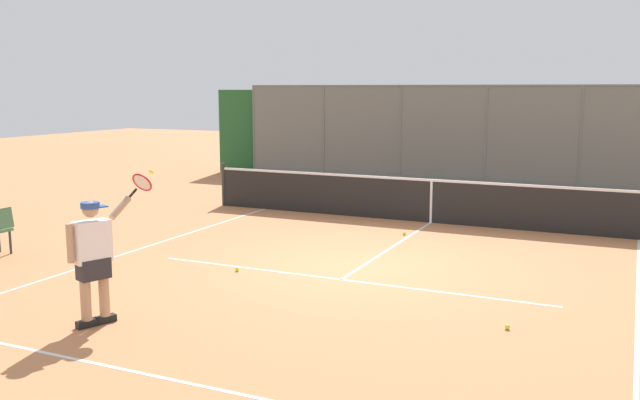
% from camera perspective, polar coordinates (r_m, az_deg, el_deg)
% --- Properties ---
extents(ground_plane, '(60.00, 60.00, 0.00)m').
position_cam_1_polar(ground_plane, '(11.37, 3.32, -5.60)').
color(ground_plane, '#C67A4C').
extents(court_line_markings, '(8.35, 9.15, 0.01)m').
position_cam_1_polar(court_line_markings, '(10.36, 0.99, -7.05)').
color(court_line_markings, white).
rests_on(court_line_markings, ground).
extents(fence_backdrop, '(18.42, 1.37, 3.01)m').
position_cam_1_polar(fence_backdrop, '(21.19, 13.85, 4.92)').
color(fence_backdrop, slate).
rests_on(fence_backdrop, ground).
extents(tennis_net, '(10.72, 0.09, 1.07)m').
position_cam_1_polar(tennis_net, '(15.20, 9.17, -0.03)').
color(tennis_net, '#2D2D2D').
rests_on(tennis_net, ground).
extents(tennis_player, '(0.46, 1.33, 1.84)m').
position_cam_1_polar(tennis_player, '(8.92, -18.14, -4.28)').
color(tennis_player, black).
rests_on(tennis_player, ground).
extents(tennis_ball_near_baseline, '(0.07, 0.07, 0.07)m').
position_cam_1_polar(tennis_ball_near_baseline, '(8.84, 15.21, -10.07)').
color(tennis_ball_near_baseline, '#D6E042').
rests_on(tennis_ball_near_baseline, ground).
extents(tennis_ball_by_sideline, '(0.07, 0.07, 0.07)m').
position_cam_1_polar(tennis_ball_by_sideline, '(13.93, 6.98, -2.75)').
color(tennis_ball_by_sideline, '#CCDB33').
rests_on(tennis_ball_by_sideline, ground).
extents(tennis_ball_near_net, '(0.07, 0.07, 0.07)m').
position_cam_1_polar(tennis_ball_near_net, '(11.20, -6.85, -5.71)').
color(tennis_ball_near_net, '#CCDB33').
rests_on(tennis_ball_near_net, ground).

